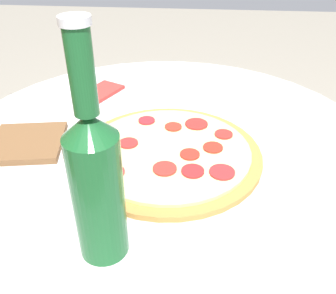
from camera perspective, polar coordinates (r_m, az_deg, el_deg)
The scene contains 5 objects.
table at distance 0.81m, azimuth -0.40°, elevation -9.11°, with size 0.83×0.83×0.69m.
pizza at distance 0.66m, azimuth 0.05°, elevation -0.88°, with size 0.33×0.33×0.02m.
beer_bottle at distance 0.44m, azimuth -10.88°, elevation -5.09°, with size 0.06×0.06×0.30m.
pizza_paddle at distance 0.75m, azimuth -23.21°, elevation 0.49°, with size 0.15×0.28×0.02m.
napkin at distance 0.90m, azimuth -10.22°, elevation 8.26°, with size 0.12×0.10×0.01m.
Camera 1 is at (-0.60, -0.06, 1.07)m, focal length 40.00 mm.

